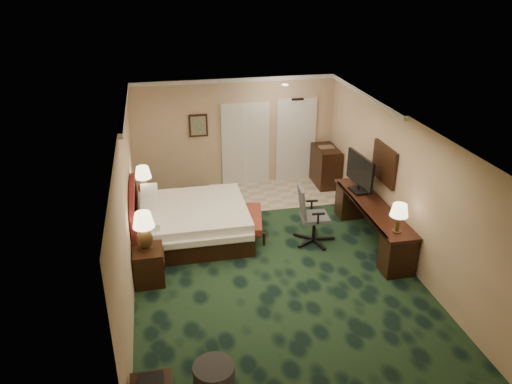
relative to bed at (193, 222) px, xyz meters
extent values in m
cube|color=black|center=(1.31, -1.20, -0.34)|extent=(5.00, 7.50, 0.00)
cube|color=white|center=(1.31, -1.20, 2.36)|extent=(5.00, 7.50, 0.00)
cube|color=tan|center=(1.31, 2.55, 1.01)|extent=(5.00, 0.00, 2.70)
cube|color=tan|center=(1.31, -4.95, 1.01)|extent=(5.00, 0.00, 2.70)
cube|color=tan|center=(-1.19, -1.20, 1.01)|extent=(0.00, 7.50, 2.70)
cube|color=tan|center=(3.81, -1.20, 1.01)|extent=(0.00, 7.50, 2.70)
cube|color=tan|center=(2.21, 1.70, -0.34)|extent=(3.20, 1.70, 0.01)
cube|color=silver|center=(2.86, 2.52, 0.71)|extent=(1.02, 0.06, 2.18)
cube|color=silver|center=(1.56, 2.51, 0.71)|extent=(1.20, 0.06, 2.10)
cube|color=#485C54|center=(0.41, 2.51, 1.26)|extent=(0.45, 0.06, 0.55)
cube|color=white|center=(3.77, -0.60, 1.21)|extent=(0.05, 0.95, 0.75)
cube|color=white|center=(0.00, 0.00, 0.00)|extent=(2.17, 2.01, 0.69)
cube|color=black|center=(-0.91, -1.40, -0.02)|extent=(0.52, 0.59, 0.65)
cube|color=black|center=(-0.93, 0.95, -0.05)|extent=(0.48, 0.55, 0.59)
cube|color=maroon|center=(1.18, -0.09, -0.14)|extent=(0.65, 1.29, 0.42)
cylinder|color=#323235|center=(-0.11, -4.10, -0.15)|extent=(0.64, 0.64, 0.40)
cube|color=black|center=(3.49, -0.89, 0.06)|extent=(0.60, 2.79, 0.80)
cube|color=black|center=(3.45, -0.21, 0.86)|extent=(0.18, 1.04, 0.81)
cube|color=black|center=(3.50, 2.00, 0.15)|extent=(0.52, 0.93, 0.99)
camera|label=1|loc=(-0.57, -9.03, 4.85)|focal=35.00mm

